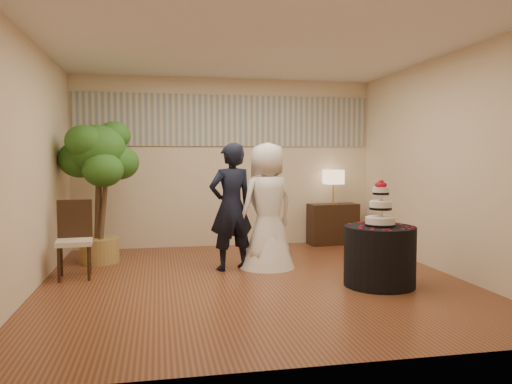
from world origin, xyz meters
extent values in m
cube|color=brown|center=(0.00, 0.00, 0.00)|extent=(5.00, 5.00, 0.00)
cube|color=white|center=(0.00, 0.00, 2.80)|extent=(5.00, 5.00, 0.00)
cube|color=beige|center=(0.00, 2.50, 1.40)|extent=(5.00, 0.06, 2.80)
cube|color=beige|center=(0.00, -2.50, 1.40)|extent=(5.00, 0.06, 2.80)
cube|color=beige|center=(-2.50, 0.00, 1.40)|extent=(0.06, 5.00, 2.80)
cube|color=beige|center=(2.50, 0.00, 1.40)|extent=(0.06, 5.00, 2.80)
cube|color=#A7A89A|center=(0.00, 2.48, 2.10)|extent=(4.90, 0.02, 0.85)
imported|color=black|center=(-0.18, 0.67, 0.84)|extent=(0.70, 0.56, 1.68)
imported|color=white|center=(0.31, 0.71, 0.84)|extent=(1.06, 1.02, 1.69)
cylinder|color=black|center=(1.39, -0.49, 0.35)|extent=(0.97, 0.97, 0.70)
cube|color=black|center=(1.81, 2.27, 0.35)|extent=(0.86, 0.43, 0.70)
camera|label=1|loc=(-1.12, -5.82, 1.49)|focal=35.00mm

